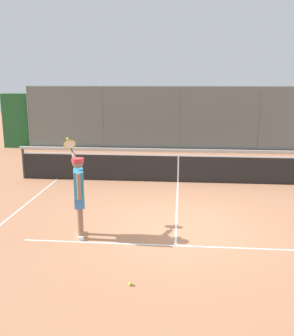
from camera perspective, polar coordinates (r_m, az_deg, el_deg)
The scene contains 6 objects.
ground_plane at distance 9.25m, azimuth 4.41°, elevation -8.94°, with size 60.00×60.00×0.00m, color #B27551.
court_line_markings at distance 7.99m, azimuth 4.26°, elevation -12.63°, with size 8.64×9.48×0.01m.
fence_backdrop at distance 19.21m, azimuth 4.94°, elevation 6.89°, with size 18.12×1.37×3.15m.
tennis_net at distance 13.10m, azimuth 4.71°, elevation -0.00°, with size 11.11×0.09×1.07m.
tennis_player at distance 8.53m, azimuth -10.22°, elevation -3.29°, with size 0.76×1.36×2.11m.
tennis_ball_by_sideline at distance 6.86m, azimuth -2.55°, elevation -17.01°, with size 0.07×0.07×0.07m, color #C1D138.
Camera 1 is at (-0.06, 8.57, 3.49)m, focal length 40.52 mm.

